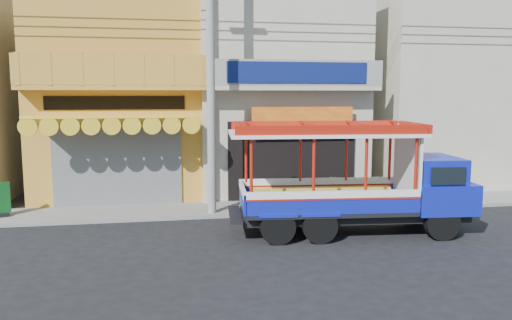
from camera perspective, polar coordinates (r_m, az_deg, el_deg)
The scene contains 11 objects.
ground at distance 12.88m, azimuth 0.78°, elevation -9.76°, with size 90.00×90.00×0.00m, color black.
sidewalk at distance 16.67m, azimuth -1.78°, elevation -5.54°, with size 30.00×2.00×0.12m, color slate.
shophouse_left at distance 20.12m, azimuth -14.95°, elevation 8.06°, with size 6.00×7.50×8.24m.
shophouse_right at distance 20.50m, azimuth 2.18°, elevation 8.29°, with size 6.00×6.75×8.24m.
party_pilaster at distance 16.98m, azimuth -5.62°, elevation 8.06°, with size 0.35×0.30×8.00m, color #B3A793.
filler_building_right at distance 23.04m, azimuth 19.57°, elevation 7.02°, with size 6.00×6.00×7.60m, color #B3A793.
utility_pole at distance 15.50m, azimuth -4.67°, elevation 11.96°, with size 28.00×0.26×9.00m.
songthaew_truck at distance 14.07m, azimuth 12.77°, elevation -2.28°, with size 6.72×2.67×3.06m.
potted_plant_a at distance 16.58m, azimuth 3.75°, elevation -3.51°, with size 0.97×0.84×1.08m, color #1B5719.
potted_plant_b at distance 17.25m, azimuth 8.93°, elevation -3.46°, with size 0.49×0.40×0.90m, color #1B5719.
potted_plant_c at distance 17.93m, azimuth 13.29°, elevation -3.14°, with size 0.51×0.51×0.91m, color #1B5719.
Camera 1 is at (-2.29, -12.08, 3.82)m, focal length 35.00 mm.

